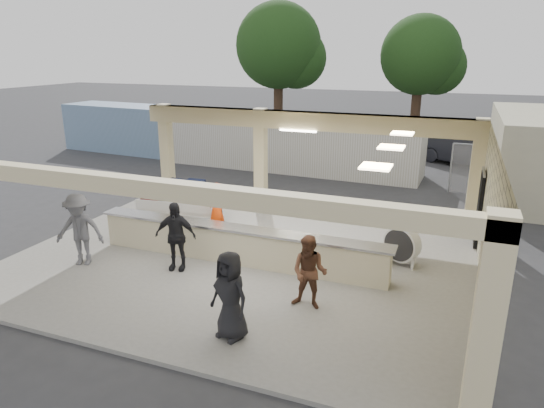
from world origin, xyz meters
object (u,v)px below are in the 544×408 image
at_px(baggage_counter, 238,245).
at_px(baggage_handler, 217,210).
at_px(passenger_a, 310,272).
at_px(passenger_d, 230,296).
at_px(passenger_b, 175,236).
at_px(passenger_c, 79,230).
at_px(drum_fan, 402,244).
at_px(container_white, 293,142).
at_px(car_dark, 466,150).
at_px(car_white_a, 542,159).
at_px(luggage_cart, 182,200).
at_px(container_blue, 145,130).

bearing_deg(baggage_counter, baggage_handler, 133.70).
bearing_deg(passenger_a, passenger_d, -122.08).
xyz_separation_m(passenger_b, passenger_c, (-2.48, -0.64, 0.06)).
height_order(drum_fan, container_white, container_white).
height_order(passenger_c, car_dark, passenger_c).
bearing_deg(car_white_a, baggage_handler, 157.35).
xyz_separation_m(drum_fan, passenger_a, (-1.61, -3.00, 0.26)).
height_order(baggage_counter, passenger_c, passenger_c).
height_order(passenger_c, passenger_d, passenger_c).
xyz_separation_m(luggage_cart, passenger_b, (1.66, -3.07, 0.10)).
relative_size(luggage_cart, passenger_a, 1.62).
relative_size(baggage_counter, car_white_a, 1.51).
bearing_deg(passenger_c, baggage_handler, 32.38).
relative_size(passenger_c, car_dark, 0.41).
relative_size(passenger_d, container_white, 0.15).
bearing_deg(container_blue, passenger_d, -45.93).
relative_size(luggage_cart, baggage_handler, 1.58).
height_order(passenger_c, car_white_a, passenger_c).
height_order(drum_fan, container_blue, container_blue).
height_order(passenger_b, car_dark, passenger_b).
relative_size(luggage_cart, passenger_b, 1.49).
bearing_deg(baggage_handler, passenger_d, 45.62).
distance_m(luggage_cart, car_dark, 15.35).
bearing_deg(drum_fan, passenger_d, -94.55).
height_order(baggage_counter, car_white_a, car_white_a).
xyz_separation_m(luggage_cart, car_dark, (8.53, 12.76, -0.11)).
bearing_deg(baggage_counter, container_blue, 133.41).
distance_m(luggage_cart, drum_fan, 7.07).
height_order(baggage_counter, drum_fan, drum_fan).
xyz_separation_m(drum_fan, car_white_a, (4.72, 12.42, 0.11)).
height_order(passenger_b, passenger_c, passenger_c).
bearing_deg(passenger_d, luggage_cart, 148.39).
bearing_deg(luggage_cart, baggage_counter, -42.85).
distance_m(baggage_counter, passenger_b, 1.66).
relative_size(passenger_c, container_blue, 0.19).
bearing_deg(car_white_a, passenger_b, 162.31).
xyz_separation_m(baggage_counter, car_white_a, (8.80, 13.80, 0.19)).
bearing_deg(drum_fan, container_blue, 171.21).
height_order(baggage_handler, container_white, container_white).
height_order(baggage_counter, baggage_handler, baggage_handler).
distance_m(passenger_c, passenger_d, 5.42).
height_order(car_dark, container_blue, container_blue).
distance_m(drum_fan, car_dark, 13.58).
height_order(drum_fan, passenger_d, passenger_d).
height_order(drum_fan, passenger_b, passenger_b).
distance_m(baggage_counter, car_dark, 15.89).
bearing_deg(passenger_d, baggage_counter, 132.52).
relative_size(passenger_b, container_white, 0.15).
distance_m(car_white_a, container_blue, 20.06).
relative_size(baggage_handler, container_blue, 0.17).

